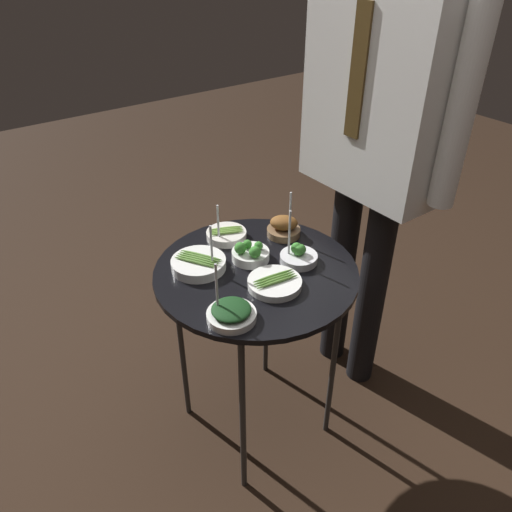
% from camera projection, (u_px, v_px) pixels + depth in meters
% --- Properties ---
extents(ground_plane, '(8.00, 8.00, 0.00)m').
position_uv_depth(ground_plane, '(256.00, 420.00, 1.95)').
color(ground_plane, black).
extents(serving_cart, '(0.64, 0.64, 0.72)m').
position_uv_depth(serving_cart, '(256.00, 284.00, 1.58)').
color(serving_cart, black).
rests_on(serving_cart, ground_plane).
extents(bowl_asparagus_back_left, '(0.16, 0.16, 0.03)m').
position_uv_depth(bowl_asparagus_back_left, '(275.00, 283.00, 1.47)').
color(bowl_asparagus_back_left, white).
rests_on(bowl_asparagus_back_left, serving_cart).
extents(bowl_asparagus_front_right, '(0.17, 0.17, 0.16)m').
position_uv_depth(bowl_asparagus_front_right, '(199.00, 263.00, 1.54)').
color(bowl_asparagus_front_right, white).
rests_on(bowl_asparagus_front_right, serving_cart).
extents(bowl_roast_far_rim, '(0.12, 0.12, 0.18)m').
position_uv_depth(bowl_roast_far_rim, '(284.00, 227.00, 1.70)').
color(bowl_roast_far_rim, brown).
rests_on(bowl_roast_far_rim, serving_cart).
extents(bowl_asparagus_back_right, '(0.14, 0.14, 0.14)m').
position_uv_depth(bowl_asparagus_back_right, '(226.00, 234.00, 1.69)').
color(bowl_asparagus_back_right, silver).
rests_on(bowl_asparagus_back_right, serving_cart).
extents(bowl_broccoli_front_left, '(0.12, 0.12, 0.18)m').
position_uv_depth(bowl_broccoli_front_left, '(298.00, 255.00, 1.57)').
color(bowl_broccoli_front_left, silver).
rests_on(bowl_broccoli_front_left, serving_cart).
extents(bowl_spinach_front_center, '(0.14, 0.14, 0.18)m').
position_uv_depth(bowl_spinach_front_center, '(231.00, 313.00, 1.34)').
color(bowl_spinach_front_center, white).
rests_on(bowl_spinach_front_center, serving_cart).
extents(bowl_broccoli_mid_left, '(0.12, 0.12, 0.07)m').
position_uv_depth(bowl_broccoli_mid_left, '(250.00, 253.00, 1.57)').
color(bowl_broccoli_mid_left, white).
rests_on(bowl_broccoli_mid_left, serving_cart).
extents(waiter_figure, '(0.64, 0.24, 1.72)m').
position_uv_depth(waiter_figure, '(378.00, 119.00, 1.60)').
color(waiter_figure, black).
rests_on(waiter_figure, ground_plane).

